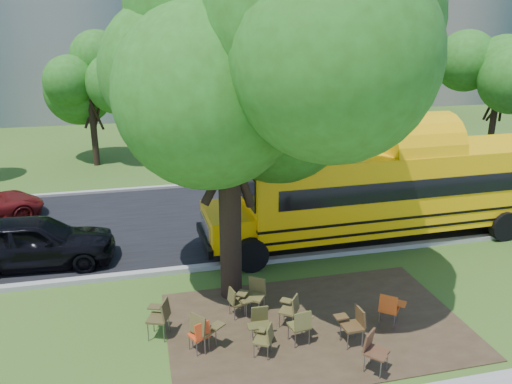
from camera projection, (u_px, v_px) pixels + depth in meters
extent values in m
plane|color=#2D5219|center=(270.00, 319.00, 12.15)|extent=(160.00, 160.00, 0.00)
cube|color=#382819|center=(316.00, 325.00, 11.91)|extent=(7.00, 4.50, 0.03)
cube|color=black|center=(222.00, 218.00, 18.61)|extent=(80.00, 8.00, 0.04)
cube|color=gray|center=(244.00, 263.00, 14.90)|extent=(80.00, 0.25, 0.14)
cube|color=gray|center=(206.00, 184.00, 22.38)|extent=(80.00, 0.25, 0.14)
cylinder|color=black|center=(94.00, 132.00, 25.29)|extent=(0.32, 0.32, 3.50)
sphere|color=#285A14|center=(89.00, 82.00, 24.51)|extent=(4.80, 4.80, 4.80)
cylinder|color=black|center=(349.00, 121.00, 26.19)|extent=(0.38, 0.38, 4.20)
sphere|color=#285A14|center=(352.00, 63.00, 25.27)|extent=(5.60, 5.60, 5.60)
cylinder|color=black|center=(493.00, 124.00, 27.12)|extent=(0.34, 0.34, 3.60)
sphere|color=#285A14|center=(500.00, 76.00, 26.32)|extent=(5.00, 5.00, 5.00)
cylinder|color=black|center=(230.00, 214.00, 12.51)|extent=(0.56, 0.56, 4.62)
sphere|color=#285A14|center=(228.00, 76.00, 11.45)|extent=(7.20, 7.20, 7.20)
cube|color=#FAB207|center=(409.00, 185.00, 16.57)|extent=(11.15, 2.81, 2.47)
cube|color=black|center=(418.00, 176.00, 16.56)|extent=(10.55, 2.84, 0.60)
cube|color=#FAB207|center=(227.00, 225.00, 15.31)|extent=(1.37, 2.25, 0.96)
cube|color=black|center=(407.00, 203.00, 16.77)|extent=(11.17, 2.84, 0.08)
cube|color=black|center=(406.00, 213.00, 16.89)|extent=(11.17, 2.84, 0.08)
cylinder|color=black|center=(251.00, 255.00, 14.41)|extent=(1.02, 0.33, 1.01)
cylinder|color=black|center=(233.00, 224.00, 16.73)|extent=(1.02, 0.33, 1.01)
cylinder|color=black|center=(504.00, 226.00, 16.53)|extent=(1.02, 0.33, 1.01)
cylinder|color=black|center=(457.00, 202.00, 18.85)|extent=(1.02, 0.33, 1.01)
cylinder|color=black|center=(488.00, 199.00, 19.19)|extent=(1.02, 0.33, 1.01)
cube|color=#C83E15|center=(199.00, 335.00, 10.82)|extent=(0.50, 0.49, 0.05)
cube|color=#C83E15|center=(203.00, 331.00, 10.63)|extent=(0.37, 0.23, 0.37)
cube|color=#C83E15|center=(204.00, 325.00, 11.01)|extent=(0.29, 0.32, 0.03)
cylinder|color=slate|center=(189.00, 343.00, 10.91)|extent=(0.02, 0.02, 0.41)
cylinder|color=slate|center=(209.00, 344.00, 10.86)|extent=(0.02, 0.02, 0.41)
cube|color=brown|center=(204.00, 330.00, 10.89)|extent=(0.62, 0.62, 0.05)
cube|color=brown|center=(198.00, 324.00, 10.67)|extent=(0.35, 0.39, 0.43)
cube|color=brown|center=(217.00, 325.00, 10.82)|extent=(0.38, 0.37, 0.03)
cylinder|color=slate|center=(204.00, 332.00, 11.21)|extent=(0.03, 0.03, 0.48)
cylinder|color=slate|center=(205.00, 346.00, 10.73)|extent=(0.03, 0.03, 0.48)
cube|color=brown|center=(263.00, 340.00, 10.66)|extent=(0.50, 0.50, 0.04)
cube|color=brown|center=(270.00, 334.00, 10.55)|extent=(0.25, 0.35, 0.36)
cube|color=brown|center=(260.00, 329.00, 10.86)|extent=(0.32, 0.30, 0.03)
cylinder|color=slate|center=(254.00, 351.00, 10.62)|extent=(0.02, 0.02, 0.40)
cylinder|color=slate|center=(271.00, 345.00, 10.82)|extent=(0.02, 0.02, 0.40)
cube|color=#48451F|center=(261.00, 326.00, 11.11)|extent=(0.41, 0.39, 0.05)
cube|color=#48451F|center=(260.00, 314.00, 11.20)|extent=(0.39, 0.10, 0.39)
cube|color=#48451F|center=(252.00, 326.00, 10.90)|extent=(0.22, 0.27, 0.03)
cylinder|color=slate|center=(270.00, 338.00, 11.06)|extent=(0.02, 0.02, 0.43)
cylinder|color=slate|center=(253.00, 331.00, 11.29)|extent=(0.02, 0.02, 0.43)
cube|color=brown|center=(299.00, 326.00, 11.08)|extent=(0.48, 0.47, 0.05)
cube|color=brown|center=(303.00, 321.00, 10.85)|extent=(0.42, 0.16, 0.41)
cube|color=brown|center=(306.00, 315.00, 11.26)|extent=(0.26, 0.32, 0.03)
cylinder|color=slate|center=(288.00, 332.00, 11.24)|extent=(0.02, 0.02, 0.46)
cylinder|color=slate|center=(309.00, 337.00, 11.06)|extent=(0.02, 0.02, 0.46)
cube|color=#4F301C|center=(377.00, 353.00, 10.15)|extent=(0.60, 0.60, 0.05)
cube|color=#4F301C|center=(369.00, 340.00, 10.18)|extent=(0.38, 0.34, 0.41)
cube|color=#4F301C|center=(379.00, 356.00, 9.84)|extent=(0.36, 0.37, 0.03)
cylinder|color=slate|center=(387.00, 361.00, 10.26)|extent=(0.02, 0.02, 0.46)
cylinder|color=slate|center=(364.00, 364.00, 10.18)|extent=(0.02, 0.02, 0.46)
cube|color=#4F381C|center=(352.00, 327.00, 11.02)|extent=(0.45, 0.47, 0.05)
cube|color=#4F381C|center=(360.00, 316.00, 11.00)|extent=(0.13, 0.43, 0.42)
cube|color=#4F381C|center=(341.00, 317.00, 11.17)|extent=(0.31, 0.25, 0.03)
cylinder|color=slate|center=(348.00, 342.00, 10.88)|extent=(0.03, 0.03, 0.48)
cylinder|color=slate|center=(355.00, 330.00, 11.31)|extent=(0.03, 0.03, 0.48)
cube|color=#D15116|center=(389.00, 309.00, 11.75)|extent=(0.59, 0.59, 0.05)
cube|color=#D15116|center=(388.00, 304.00, 11.52)|extent=(0.38, 0.33, 0.41)
cube|color=#D15116|center=(401.00, 304.00, 11.73)|extent=(0.35, 0.36, 0.03)
cylinder|color=slate|center=(382.00, 312.00, 12.04)|extent=(0.02, 0.02, 0.46)
cylinder|color=slate|center=(394.00, 323.00, 11.60)|extent=(0.02, 0.02, 0.46)
cube|color=#483E1F|center=(158.00, 318.00, 11.30)|extent=(0.57, 0.59, 0.05)
cube|color=#483E1F|center=(166.00, 310.00, 11.20)|extent=(0.26, 0.44, 0.44)
cube|color=#483E1F|center=(155.00, 307.00, 11.53)|extent=(0.37, 0.33, 0.03)
cylinder|color=slate|center=(148.00, 332.00, 11.23)|extent=(0.03, 0.03, 0.49)
cylinder|color=slate|center=(169.00, 324.00, 11.53)|extent=(0.03, 0.03, 0.49)
cube|color=brown|center=(254.00, 297.00, 12.22)|extent=(0.62, 0.61, 0.05)
cube|color=brown|center=(257.00, 285.00, 12.32)|extent=(0.41, 0.33, 0.43)
cube|color=brown|center=(242.00, 293.00, 12.13)|extent=(0.37, 0.38, 0.03)
cylinder|color=slate|center=(259.00, 311.00, 12.07)|extent=(0.03, 0.03, 0.48)
cylinder|color=slate|center=(250.00, 300.00, 12.52)|extent=(0.03, 0.03, 0.48)
cube|color=#4D4521|center=(238.00, 302.00, 12.13)|extent=(0.44, 0.45, 0.05)
cube|color=#4D4521|center=(232.00, 296.00, 12.00)|extent=(0.16, 0.37, 0.37)
cube|color=#4D4521|center=(246.00, 301.00, 11.96)|extent=(0.29, 0.25, 0.03)
cylinder|color=slate|center=(241.00, 305.00, 12.39)|extent=(0.02, 0.02, 0.41)
cylinder|color=slate|center=(235.00, 314.00, 12.00)|extent=(0.02, 0.02, 0.41)
cube|color=brown|center=(288.00, 311.00, 11.72)|extent=(0.55, 0.55, 0.05)
cube|color=brown|center=(296.00, 304.00, 11.59)|extent=(0.30, 0.36, 0.38)
cube|color=brown|center=(286.00, 301.00, 11.93)|extent=(0.34, 0.33, 0.03)
cylinder|color=slate|center=(279.00, 321.00, 11.70)|extent=(0.02, 0.02, 0.43)
cylinder|color=slate|center=(297.00, 317.00, 11.87)|extent=(0.02, 0.02, 0.43)
imported|color=black|center=(35.00, 241.00, 14.68)|extent=(4.64, 2.09, 1.55)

